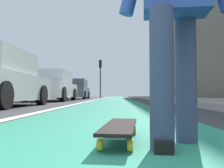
% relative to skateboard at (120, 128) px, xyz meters
% --- Properties ---
extents(ground_plane, '(80.00, 80.00, 0.00)m').
position_rel_skateboard_xyz_m(ground_plane, '(9.08, 0.18, -0.09)').
color(ground_plane, '#38383D').
extents(bike_lane_paint, '(56.00, 2.19, 0.00)m').
position_rel_skateboard_xyz_m(bike_lane_paint, '(23.08, 0.18, -0.09)').
color(bike_lane_paint, '#288466').
rests_on(bike_lane_paint, ground).
extents(lane_stripe_white, '(52.00, 0.16, 0.01)m').
position_rel_skateboard_xyz_m(lane_stripe_white, '(19.08, 1.43, -0.09)').
color(lane_stripe_white, silver).
rests_on(lane_stripe_white, ground).
extents(sidewalk_curb, '(52.00, 3.20, 0.15)m').
position_rel_skateboard_xyz_m(sidewalk_curb, '(17.08, -3.49, -0.02)').
color(sidewalk_curb, '#9E9B93').
rests_on(sidewalk_curb, ground).
extents(building_facade, '(40.00, 1.20, 13.53)m').
position_rel_skateboard_xyz_m(building_facade, '(21.08, -6.32, 6.67)').
color(building_facade, '#6B6257').
rests_on(building_facade, ground).
extents(skateboard, '(0.86, 0.28, 0.11)m').
position_rel_skateboard_xyz_m(skateboard, '(0.00, 0.00, 0.00)').
color(skateboard, yellow).
rests_on(skateboard, ground).
extents(parked_car_mid, '(4.49, 1.95, 1.50)m').
position_rel_skateboard_xyz_m(parked_car_mid, '(10.72, 3.32, 0.63)').
color(parked_car_mid, silver).
rests_on(parked_car_mid, ground).
extents(parked_car_far, '(4.60, 2.07, 1.46)m').
position_rel_skateboard_xyz_m(parked_car_far, '(16.98, 3.24, 0.60)').
color(parked_car_far, '#4C5156').
rests_on(parked_car_far, ground).
extents(traffic_light, '(0.33, 0.28, 4.01)m').
position_rel_skateboard_xyz_m(traffic_light, '(24.69, 1.83, 2.69)').
color(traffic_light, '#2D2D2D').
rests_on(traffic_light, ground).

